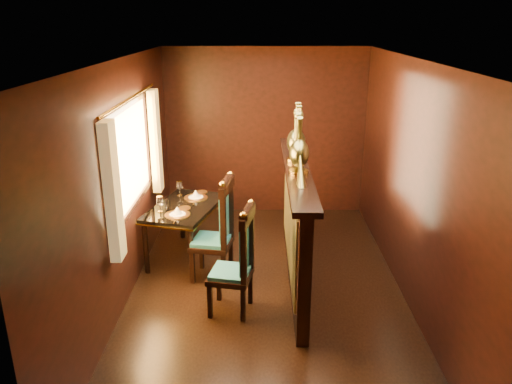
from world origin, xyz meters
TOP-DOWN VIEW (x-y plane):
  - ground at (0.00, 0.00)m, footprint 5.00×5.00m
  - room_shell at (-0.09, 0.02)m, footprint 3.04×5.04m
  - partition at (0.32, 0.30)m, footprint 0.26×2.70m
  - dining_table at (-1.01, 0.85)m, footprint 1.00×1.33m
  - chair_left at (-0.27, -0.40)m, footprint 0.50×0.51m
  - chair_right at (-0.52, 0.31)m, footprint 0.52×0.54m
  - peacock_left at (0.33, 0.06)m, footprint 0.21×0.57m
  - peacock_right at (0.33, 0.52)m, footprint 0.22×0.58m

SIDE VIEW (x-z plane):
  - ground at x=0.00m, z-range 0.00..0.00m
  - chair_left at x=-0.27m, z-range 0.02..1.20m
  - dining_table at x=-1.01m, z-range 0.18..1.08m
  - chair_right at x=-0.52m, z-range 0.03..1.28m
  - partition at x=0.32m, z-range 0.03..1.39m
  - room_shell at x=-0.09m, z-range 0.32..2.84m
  - peacock_left at x=0.33m, z-range 1.36..2.04m
  - peacock_right at x=0.33m, z-range 1.36..2.05m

